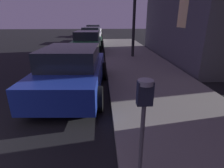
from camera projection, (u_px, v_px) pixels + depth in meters
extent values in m
cylinder|color=#59595B|center=(142.00, 141.00, 2.36)|extent=(0.06, 0.06, 1.10)
cube|color=#232838|center=(145.00, 93.00, 2.11)|extent=(0.19, 0.11, 0.30)
cylinder|color=#999EA5|center=(146.00, 82.00, 2.06)|extent=(0.19, 0.19, 0.06)
cube|color=black|center=(140.00, 90.00, 2.10)|extent=(0.01, 0.08, 0.11)
cube|color=navy|center=(72.00, 75.00, 5.55)|extent=(2.02, 4.15, 0.64)
cube|color=#1E2328|center=(71.00, 57.00, 5.33)|extent=(1.69, 2.10, 0.56)
cylinder|color=black|center=(56.00, 71.00, 6.81)|extent=(0.26, 0.67, 0.66)
cylinder|color=black|center=(103.00, 71.00, 6.81)|extent=(0.26, 0.67, 0.66)
cylinder|color=black|center=(27.00, 99.00, 4.46)|extent=(0.26, 0.67, 0.66)
cylinder|color=black|center=(99.00, 99.00, 4.46)|extent=(0.26, 0.67, 0.66)
cube|color=#19592D|center=(88.00, 44.00, 12.04)|extent=(1.95, 4.24, 0.64)
cube|color=#1E2328|center=(87.00, 36.00, 11.84)|extent=(1.64, 1.96, 0.56)
cylinder|color=black|center=(78.00, 45.00, 13.31)|extent=(0.25, 0.67, 0.66)
cylinder|color=black|center=(101.00, 45.00, 13.35)|extent=(0.25, 0.67, 0.66)
cylinder|color=black|center=(71.00, 51.00, 10.89)|extent=(0.25, 0.67, 0.66)
cylinder|color=black|center=(100.00, 51.00, 10.93)|extent=(0.25, 0.67, 0.66)
cube|color=#B7B7BF|center=(92.00, 36.00, 17.48)|extent=(2.00, 4.54, 0.64)
cube|color=#1E2328|center=(91.00, 30.00, 17.06)|extent=(1.66, 2.17, 0.56)
cylinder|color=black|center=(85.00, 37.00, 18.85)|extent=(0.25, 0.67, 0.66)
cylinder|color=black|center=(101.00, 37.00, 18.87)|extent=(0.25, 0.67, 0.66)
cylinder|color=black|center=(80.00, 40.00, 16.26)|extent=(0.25, 0.67, 0.66)
cylinder|color=black|center=(100.00, 40.00, 16.28)|extent=(0.25, 0.67, 0.66)
cube|color=silver|center=(94.00, 32.00, 23.37)|extent=(2.03, 4.29, 0.64)
cube|color=#1E2328|center=(94.00, 27.00, 23.04)|extent=(1.71, 2.02, 0.56)
cylinder|color=black|center=(88.00, 33.00, 24.67)|extent=(0.25, 0.67, 0.66)
cylinder|color=black|center=(101.00, 33.00, 24.70)|extent=(0.25, 0.67, 0.66)
cylinder|color=black|center=(86.00, 34.00, 22.22)|extent=(0.25, 0.67, 0.66)
cylinder|color=black|center=(101.00, 34.00, 22.25)|extent=(0.25, 0.67, 0.66)
cylinder|color=black|center=(134.00, 9.00, 9.46)|extent=(0.16, 0.16, 5.08)
cube|color=#F2D17F|center=(183.00, 13.00, 7.59)|extent=(0.06, 0.90, 1.20)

